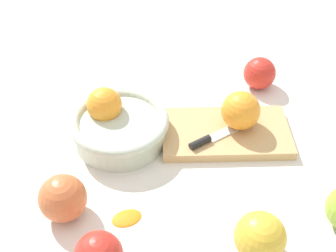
{
  "coord_description": "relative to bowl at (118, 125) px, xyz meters",
  "views": [
    {
      "loc": [
        -0.13,
        -0.58,
        0.63
      ],
      "look_at": [
        -0.02,
        0.06,
        0.04
      ],
      "focal_mm": 48.52,
      "sensor_mm": 36.0,
      "label": 1
    }
  ],
  "objects": [
    {
      "name": "bowl",
      "position": [
        0.0,
        0.0,
        0.0
      ],
      "size": [
        0.19,
        0.19,
        0.1
      ],
      "color": "beige",
      "rests_on": "ground_plane"
    },
    {
      "name": "knife",
      "position": [
        0.18,
        -0.05,
        -0.01
      ],
      "size": [
        0.15,
        0.08,
        0.01
      ],
      "color": "silver",
      "rests_on": "cutting_board"
    },
    {
      "name": "apple_front_left",
      "position": [
        -0.11,
        -0.17,
        0.0
      ],
      "size": [
        0.08,
        0.08,
        0.08
      ],
      "primitive_type": "sphere",
      "color": "#CC6638",
      "rests_on": "ground_plane"
    },
    {
      "name": "apple_front_right",
      "position": [
        0.19,
        -0.3,
        0.0
      ],
      "size": [
        0.08,
        0.08,
        0.08
      ],
      "primitive_type": "sphere",
      "color": "gold",
      "rests_on": "ground_plane"
    },
    {
      "name": "orange_on_board",
      "position": [
        0.24,
        -0.03,
        0.02
      ],
      "size": [
        0.08,
        0.08,
        0.08
      ],
      "primitive_type": "sphere",
      "color": "orange",
      "rests_on": "cutting_board"
    },
    {
      "name": "ground_plane",
      "position": [
        0.11,
        -0.08,
        -0.04
      ],
      "size": [
        2.4,
        2.4,
        0.0
      ],
      "primitive_type": "plane",
      "color": "silver"
    },
    {
      "name": "apple_back_right",
      "position": [
        0.33,
        0.11,
        -0.0
      ],
      "size": [
        0.07,
        0.07,
        0.07
      ],
      "primitive_type": "sphere",
      "color": "red",
      "rests_on": "ground_plane"
    },
    {
      "name": "cutting_board",
      "position": [
        0.21,
        -0.03,
        -0.03
      ],
      "size": [
        0.27,
        0.18,
        0.02
      ],
      "primitive_type": "cube",
      "rotation": [
        0.0,
        0.0,
        -0.15
      ],
      "color": "tan",
      "rests_on": "ground_plane"
    },
    {
      "name": "citrus_peel",
      "position": [
        -0.01,
        -0.2,
        -0.03
      ],
      "size": [
        0.06,
        0.05,
        0.01
      ],
      "primitive_type": "ellipsoid",
      "rotation": [
        0.0,
        0.0,
        3.35
      ],
      "color": "orange",
      "rests_on": "ground_plane"
    }
  ]
}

